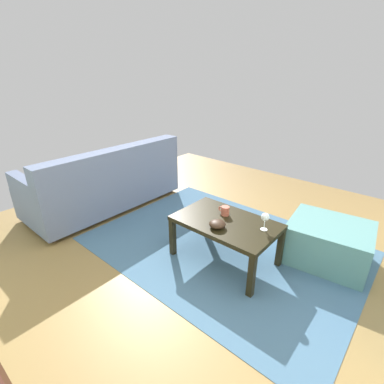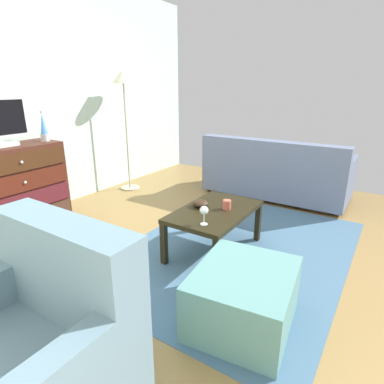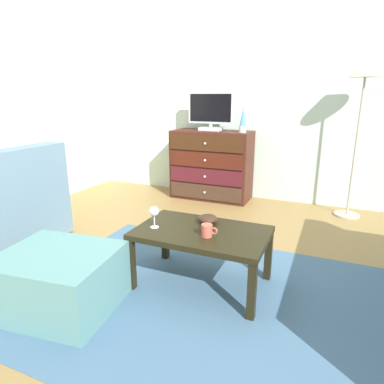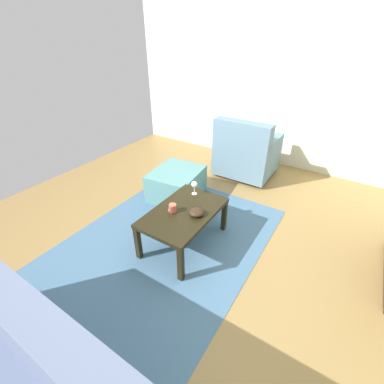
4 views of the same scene
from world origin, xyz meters
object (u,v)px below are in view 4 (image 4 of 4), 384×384
object	(u,v)px
mug	(173,208)
armchair	(246,154)
ottoman	(177,184)
wine_glass	(194,185)
coffee_table	(184,215)
bowl_decorative	(197,212)

from	to	relation	value
mug	armchair	world-z (taller)	armchair
armchair	ottoman	world-z (taller)	armchair
wine_glass	ottoman	distance (m)	0.75
mug	coffee_table	bearing A→B (deg)	130.49
coffee_table	armchair	distance (m)	1.83
mug	bowl_decorative	world-z (taller)	mug
coffee_table	ottoman	world-z (taller)	coffee_table
coffee_table	armchair	xyz separation A→B (m)	(-1.83, -0.09, -0.00)
mug	armchair	xyz separation A→B (m)	(-1.90, -0.00, -0.10)
ottoman	bowl_decorative	bearing A→B (deg)	46.82
armchair	coffee_table	bearing A→B (deg)	2.76
coffee_table	ottoman	size ratio (longest dim) A/B	1.31
wine_glass	mug	distance (m)	0.41
bowl_decorative	armchair	size ratio (longest dim) A/B	0.16
armchair	ottoman	size ratio (longest dim) A/B	1.31
wine_glass	ottoman	bearing A→B (deg)	-126.53
coffee_table	wine_glass	size ratio (longest dim) A/B	5.86
armchair	bowl_decorative	bearing A→B (deg)	7.38
coffee_table	wine_glass	world-z (taller)	wine_glass
coffee_table	ottoman	xyz separation A→B (m)	(-0.73, -0.62, -0.18)
mug	ottoman	distance (m)	1.00
armchair	ottoman	bearing A→B (deg)	-25.98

